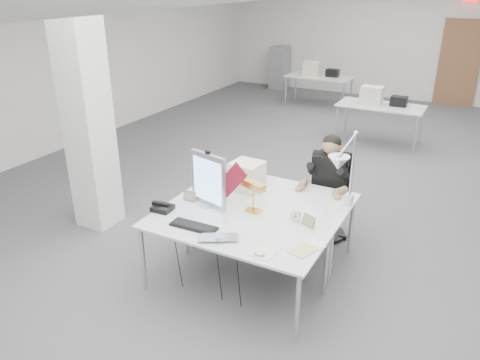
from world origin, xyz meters
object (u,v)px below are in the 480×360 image
Objects in this scene: desk_main at (234,229)px; monitor at (209,180)px; bankers_lamp at (253,195)px; architect_lamp at (346,175)px; seated_person at (329,171)px; beige_monitor at (247,176)px; office_chair at (328,200)px; laptop at (218,241)px; desk_phone at (163,208)px.

monitor is at bearing 146.37° from desk_main.
monitor is at bearing -147.83° from bankers_lamp.
seated_person is at bearing 119.32° from architect_lamp.
bankers_lamp is 1.11× the size of beige_monitor.
monitor is 0.60m from beige_monitor.
monitor is (-0.94, -1.24, 0.56)m from office_chair.
architect_lamp is at bearing 21.70° from laptop.
laptop is (-0.46, -1.86, 0.28)m from office_chair.
bankers_lamp reaches higher than desk_phone.
bankers_lamp is at bearing 24.69° from monitor.
architect_lamp is (0.83, 0.37, 0.25)m from bankers_lamp.
architect_lamp is (1.32, 0.46, 0.14)m from monitor.
laptop is at bearing -68.40° from bankers_lamp.
monitor reaches higher than beige_monitor.
desk_phone is at bearing -135.37° from office_chair.
laptop is 1.87× the size of desk_phone.
architect_lamp is (1.16, -0.11, 0.27)m from beige_monitor.
seated_person reaches higher than office_chair.
seated_person is 4.09× the size of desk_phone.
desk_phone is at bearing 130.46° from laptop.
beige_monitor is at bearing 89.09° from monitor.
bankers_lamp is at bearing 58.92° from laptop.
beige_monitor is 1.20m from architect_lamp.
desk_phone is (-0.83, -0.03, 0.04)m from desk_main.
beige_monitor reaches higher than desk_main.
desk_phone is 1.05m from beige_monitor.
office_chair is 1.65m from monitor.
desk_main is at bearing -18.97° from monitor.
seated_person is at bearing 42.84° from beige_monitor.
desk_main is 1.58m from seated_person.
beige_monitor is at bearing 176.37° from architect_lamp.
architect_lamp is at bearing 46.21° from bankers_lamp.
desk_phone reaches higher than laptop.
bankers_lamp is (0.01, 0.71, 0.17)m from laptop.
desk_main is 1.64m from office_chair.
beige_monitor is (-0.33, 0.48, -0.03)m from bankers_lamp.
desk_phone is at bearing -131.38° from bankers_lamp.
office_chair is at bearing 117.79° from architect_lamp.
seated_person is 1.41× the size of monitor.
monitor is (-0.47, 0.31, 0.30)m from desk_main.
desk_phone is at bearing -136.28° from seated_person.
beige_monitor is (-0.78, -0.67, 0.43)m from office_chair.
monitor is at bearing -134.08° from seated_person.
laptop is at bearing -38.07° from monitor.
office_chair is 1.94m from laptop.
desk_phone is 0.60× the size of beige_monitor.
architect_lamp is at bearing -69.76° from office_chair.
monitor is 0.84m from laptop.
desk_main is at bearing -70.18° from bankers_lamp.
laptop is 1.11× the size of beige_monitor.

